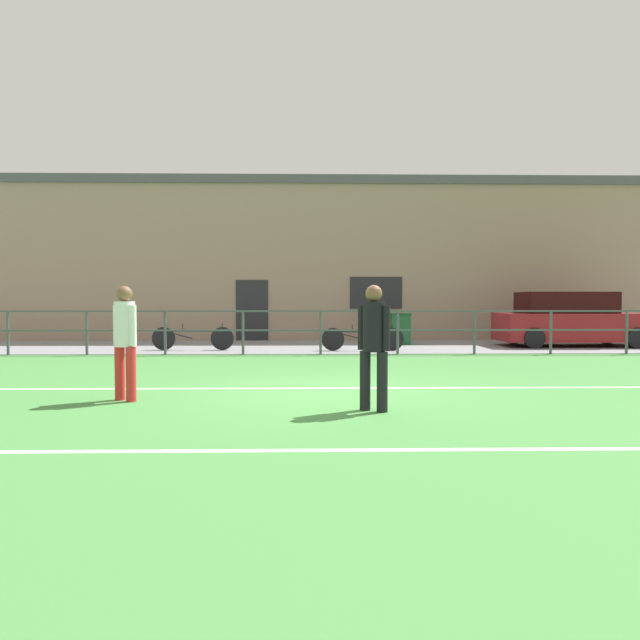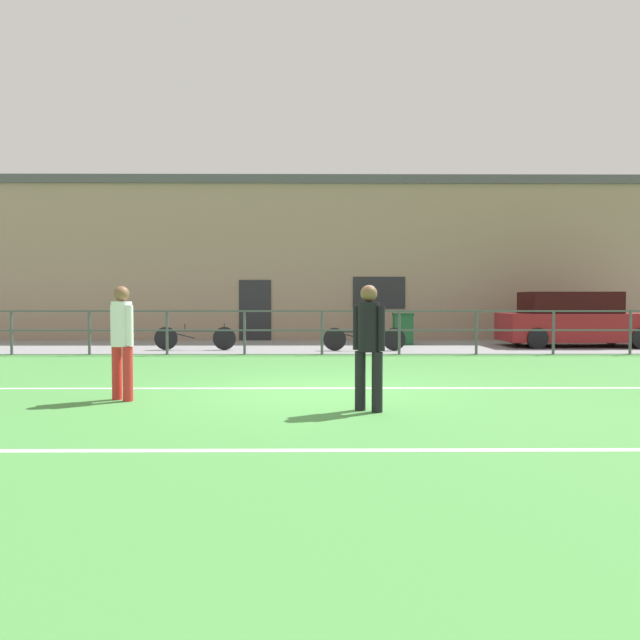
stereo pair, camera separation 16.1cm
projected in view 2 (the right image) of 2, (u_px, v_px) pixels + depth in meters
ground at (326, 393)px, 8.82m from camera, size 60.00×44.00×0.04m
field_line_touchline at (326, 388)px, 9.18m from camera, size 36.00×0.11×0.00m
field_line_hash at (332, 450)px, 5.39m from camera, size 36.00×0.11×0.00m
pavement_strip at (321, 346)px, 17.32m from camera, size 48.00×5.00×0.02m
perimeter_fence at (322, 326)px, 14.79m from camera, size 36.07×0.07×1.15m
clubhouse_facade at (320, 260)px, 20.91m from camera, size 28.00×2.56×5.71m
player_goalkeeper at (369, 340)px, 7.27m from camera, size 0.39×0.28×1.61m
player_striker at (122, 336)px, 8.06m from camera, size 0.38×0.29×1.61m
parked_car_red at (574, 321)px, 17.19m from camera, size 4.39×1.85×1.64m
bicycle_parked_0 at (364, 339)px, 15.76m from camera, size 2.27×0.04×0.73m
bicycle_parked_1 at (195, 338)px, 15.98m from camera, size 2.27×0.04×0.74m
trash_bin_0 at (403, 329)px, 17.89m from camera, size 0.62×0.52×0.99m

